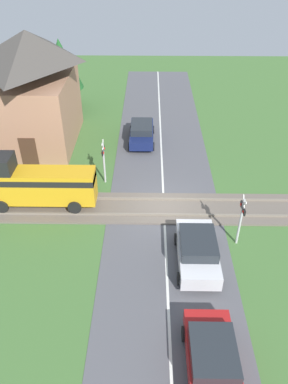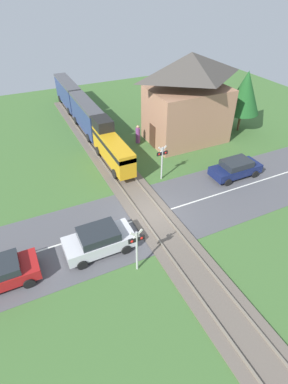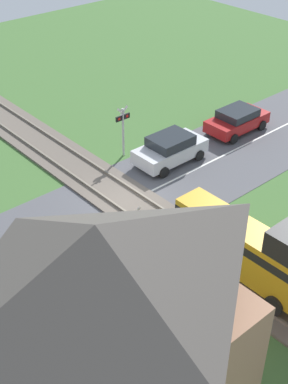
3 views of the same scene
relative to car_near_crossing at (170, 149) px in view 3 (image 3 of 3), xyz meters
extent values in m
plane|color=#426B33|center=(4.09, 1.44, -0.81)|extent=(60.00, 60.00, 0.00)
cube|color=#515156|center=(4.09, 1.44, -0.80)|extent=(48.00, 6.40, 0.02)
cube|color=silver|center=(4.09, 1.44, -0.79)|extent=(48.00, 0.12, 0.00)
cube|color=#665B51|center=(4.09, 1.44, -0.75)|extent=(2.80, 48.00, 0.12)
cube|color=slate|center=(3.37, 1.44, -0.63)|extent=(0.10, 48.00, 0.12)
cube|color=slate|center=(4.81, 1.44, -0.63)|extent=(0.10, 48.00, 0.12)
cube|color=gold|center=(4.09, 8.41, 0.76)|extent=(1.35, 6.31, 1.90)
cube|color=black|center=(4.09, 8.41, 1.28)|extent=(1.37, 6.31, 0.36)
cylinder|color=black|center=(3.37, 6.39, -0.19)|extent=(0.14, 0.76, 0.76)
cylinder|color=black|center=(4.81, 6.39, -0.19)|extent=(0.14, 0.76, 0.76)
cylinder|color=black|center=(4.81, 10.43, -0.19)|extent=(0.14, 0.76, 0.76)
cube|color=silver|center=(0.00, 0.00, -0.15)|extent=(3.98, 1.80, 0.74)
cube|color=#23282D|center=(0.00, 0.00, 0.48)|extent=(2.19, 1.66, 0.52)
cylinder|color=black|center=(1.29, 0.90, -0.51)|extent=(0.60, 0.18, 0.60)
cylinder|color=black|center=(1.29, -0.90, -0.51)|extent=(0.60, 0.18, 0.60)
cylinder|color=black|center=(-1.29, 0.90, -0.51)|extent=(0.60, 0.18, 0.60)
cylinder|color=black|center=(-1.29, -0.90, -0.51)|extent=(0.60, 0.18, 0.60)
cylinder|color=black|center=(10.88, 2.04, -0.51)|extent=(0.60, 0.18, 0.60)
cylinder|color=black|center=(10.88, 3.72, -0.51)|extent=(0.60, 0.18, 0.60)
cube|color=#A81919|center=(-5.35, 0.00, -0.19)|extent=(3.88, 1.77, 0.65)
cube|color=#23282D|center=(-5.35, 0.00, 0.36)|extent=(2.13, 1.63, 0.45)
cylinder|color=black|center=(-4.09, 0.89, -0.51)|extent=(0.60, 0.18, 0.60)
cylinder|color=black|center=(-4.09, -0.89, -0.51)|extent=(0.60, 0.18, 0.60)
cylinder|color=black|center=(-6.61, 0.89, -0.51)|extent=(0.60, 0.18, 0.60)
cylinder|color=black|center=(-6.61, -0.89, -0.51)|extent=(0.60, 0.18, 0.60)
cylinder|color=#B7B7B7|center=(1.39, -2.19, 0.57)|extent=(0.12, 0.12, 2.77)
cube|color=black|center=(1.39, -2.19, 1.46)|extent=(0.90, 0.08, 0.28)
sphere|color=red|center=(1.12, -2.19, 1.46)|extent=(0.18, 0.18, 0.18)
sphere|color=red|center=(1.66, -2.19, 1.46)|extent=(0.18, 0.18, 0.18)
cube|color=silver|center=(1.39, -2.19, 1.70)|extent=(0.72, 0.04, 0.72)
cube|color=silver|center=(1.39, -2.19, 1.70)|extent=(0.72, 0.04, 0.72)
cylinder|color=#B7B7B7|center=(6.80, 5.07, 0.57)|extent=(0.12, 0.12, 2.77)
cube|color=black|center=(6.80, 5.07, 1.46)|extent=(0.90, 0.08, 0.28)
sphere|color=red|center=(7.07, 5.07, 1.46)|extent=(0.18, 0.18, 0.18)
sphere|color=red|center=(6.53, 5.07, 1.46)|extent=(0.18, 0.18, 0.18)
cube|color=silver|center=(6.80, 5.07, 1.70)|extent=(0.72, 0.04, 0.72)
cube|color=silver|center=(6.80, 5.07, 1.70)|extent=(0.72, 0.04, 0.72)
pyramid|color=#47423D|center=(12.14, 10.24, 6.06)|extent=(7.58, 5.32, 1.95)
cube|color=#472D1E|center=(8.61, 10.24, 0.24)|extent=(0.06, 1.10, 2.10)
cylinder|color=#7F3D84|center=(7.73, 11.52, -0.08)|extent=(0.43, 0.43, 1.46)
sphere|color=tan|center=(7.73, 11.52, 0.78)|extent=(0.27, 0.27, 0.27)
camera|label=1|loc=(-12.67, 2.33, 12.59)|focal=35.00mm
camera|label=2|loc=(-2.90, -12.04, 12.36)|focal=28.00mm
camera|label=3|loc=(17.17, 17.55, 13.82)|focal=50.00mm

